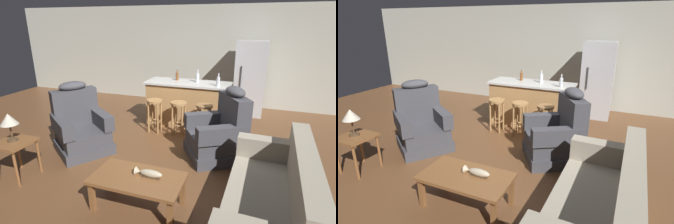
% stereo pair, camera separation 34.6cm
% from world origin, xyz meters
% --- Properties ---
extents(ground_plane, '(12.00, 12.00, 0.00)m').
position_xyz_m(ground_plane, '(0.00, 0.00, 0.00)').
color(ground_plane, brown).
extents(back_wall, '(12.00, 0.05, 2.60)m').
position_xyz_m(back_wall, '(0.00, 3.12, 1.30)').
color(back_wall, '#B2B2A3').
rests_on(back_wall, ground_plane).
extents(coffee_table, '(1.10, 0.60, 0.42)m').
position_xyz_m(coffee_table, '(0.18, -1.56, 0.36)').
color(coffee_table, brown).
rests_on(coffee_table, ground_plane).
extents(fish_figurine, '(0.34, 0.10, 0.10)m').
position_xyz_m(fish_figurine, '(0.30, -1.50, 0.46)').
color(fish_figurine, '#4C3823').
rests_on(fish_figurine, coffee_table).
extents(couch, '(0.92, 1.93, 0.94)m').
position_xyz_m(couch, '(1.69, -1.42, 0.34)').
color(couch, '#9E937F').
rests_on(couch, ground_plane).
extents(recliner_near_lamp, '(1.17, 1.17, 1.20)m').
position_xyz_m(recliner_near_lamp, '(-1.42, -0.48, 0.42)').
color(recliner_near_lamp, '#3D3D42').
rests_on(recliner_near_lamp, ground_plane).
extents(recliner_near_island, '(1.15, 1.15, 1.20)m').
position_xyz_m(recliner_near_island, '(0.90, 0.05, 0.42)').
color(recliner_near_island, '#3D3D42').
rests_on(recliner_near_island, ground_plane).
extents(end_table, '(0.48, 0.48, 0.56)m').
position_xyz_m(end_table, '(-1.76, -1.52, 0.46)').
color(end_table, brown).
rests_on(end_table, ground_plane).
extents(table_lamp, '(0.24, 0.24, 0.41)m').
position_xyz_m(table_lamp, '(-1.79, -1.50, 0.87)').
color(table_lamp, '#4C3823').
rests_on(table_lamp, end_table).
extents(kitchen_island, '(1.80, 0.70, 0.95)m').
position_xyz_m(kitchen_island, '(0.00, 1.35, 0.48)').
color(kitchen_island, '#AD7F4C').
rests_on(kitchen_island, ground_plane).
extents(bar_stool_left, '(0.32, 0.32, 0.68)m').
position_xyz_m(bar_stool_left, '(-0.52, 0.72, 0.47)').
color(bar_stool_left, '#A87A47').
rests_on(bar_stool_left, ground_plane).
extents(bar_stool_middle, '(0.32, 0.32, 0.68)m').
position_xyz_m(bar_stool_middle, '(-0.01, 0.72, 0.47)').
color(bar_stool_middle, '#A87A47').
rests_on(bar_stool_middle, ground_plane).
extents(bar_stool_right, '(0.32, 0.32, 0.68)m').
position_xyz_m(bar_stool_right, '(0.50, 0.72, 0.47)').
color(bar_stool_right, olive).
rests_on(bar_stool_right, ground_plane).
extents(refrigerator, '(0.70, 0.69, 1.76)m').
position_xyz_m(refrigerator, '(1.22, 2.55, 0.88)').
color(refrigerator, '#B7B7BC').
rests_on(refrigerator, ground_plane).
extents(bottle_tall_green, '(0.06, 0.06, 0.24)m').
position_xyz_m(bottle_tall_green, '(-0.28, 1.47, 1.04)').
color(bottle_tall_green, brown).
rests_on(bottle_tall_green, kitchen_island).
extents(bottle_short_amber, '(0.07, 0.07, 0.26)m').
position_xyz_m(bottle_short_amber, '(0.66, 1.19, 1.05)').
color(bottle_short_amber, silver).
rests_on(bottle_short_amber, kitchen_island).
extents(bottle_wine_dark, '(0.08, 0.08, 0.27)m').
position_xyz_m(bottle_wine_dark, '(0.19, 1.42, 1.05)').
color(bottle_wine_dark, silver).
rests_on(bottle_wine_dark, kitchen_island).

